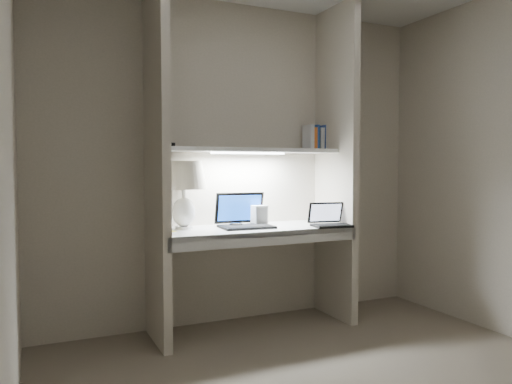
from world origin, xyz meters
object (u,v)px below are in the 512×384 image
table_lamp (184,183)px  speaker (259,215)px  laptop_main (244,219)px  book_row (316,138)px  laptop_netbook (329,221)px

table_lamp → speaker: bearing=-2.8°
table_lamp → laptop_main: size_ratio=1.23×
table_lamp → speaker: table_lamp is taller
laptop_main → book_row: (0.71, 0.13, 0.63)m
table_lamp → book_row: (1.16, 0.06, 0.36)m
table_lamp → laptop_netbook: size_ratio=1.58×
speaker → laptop_main: bearing=-174.3°
table_lamp → book_row: book_row is taller
laptop_main → speaker: laptop_main is taller
laptop_netbook → book_row: bearing=84.7°
table_lamp → speaker: size_ratio=3.19×
laptop_netbook → book_row: size_ratio=1.56×
book_row → laptop_main: bearing=-169.6°
laptop_main → speaker: (0.15, 0.04, 0.02)m
laptop_main → laptop_netbook: 0.66m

